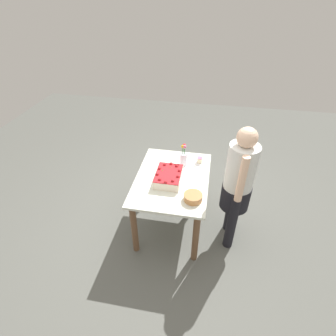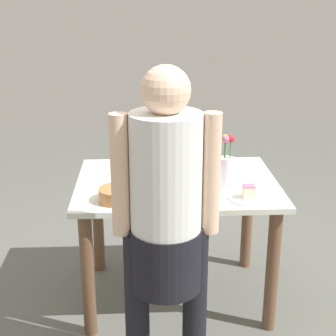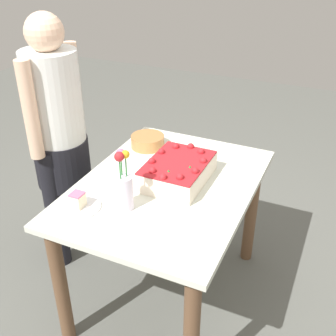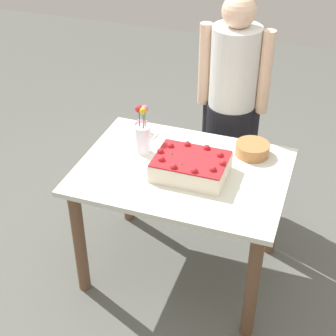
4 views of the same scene
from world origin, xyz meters
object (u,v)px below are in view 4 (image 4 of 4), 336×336
(cake_knife, at_px, (114,173))
(fruit_bowl, at_px, (252,149))
(sheet_cake, at_px, (191,166))
(person_standing, at_px, (232,96))
(serving_plate_with_slice, at_px, (141,130))
(flower_vase, at_px, (143,135))

(cake_knife, relative_size, fruit_bowl, 1.13)
(sheet_cake, xyz_separation_m, person_standing, (-0.04, -0.75, 0.06))
(sheet_cake, bearing_deg, fruit_bowl, -131.36)
(serving_plate_with_slice, height_order, flower_vase, flower_vase)
(cake_knife, bearing_deg, person_standing, -71.78)
(cake_knife, distance_m, person_standing, 0.98)
(flower_vase, bearing_deg, cake_knife, 74.14)
(flower_vase, distance_m, fruit_bowl, 0.62)
(cake_knife, relative_size, flower_vase, 0.73)
(cake_knife, distance_m, flower_vase, 0.28)
(flower_vase, bearing_deg, person_standing, -119.84)
(cake_knife, bearing_deg, serving_plate_with_slice, -43.55)
(serving_plate_with_slice, relative_size, cake_knife, 0.94)
(sheet_cake, bearing_deg, cake_knife, 17.94)
(serving_plate_with_slice, bearing_deg, cake_knife, 92.07)
(serving_plate_with_slice, distance_m, person_standing, 0.63)
(person_standing, bearing_deg, serving_plate_with_slice, -45.75)
(serving_plate_with_slice, bearing_deg, person_standing, -135.75)
(sheet_cake, xyz_separation_m, serving_plate_with_slice, (0.40, -0.31, -0.04))
(flower_vase, bearing_deg, fruit_bowl, -162.91)
(fruit_bowl, bearing_deg, person_standing, -63.04)
(serving_plate_with_slice, height_order, person_standing, person_standing)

